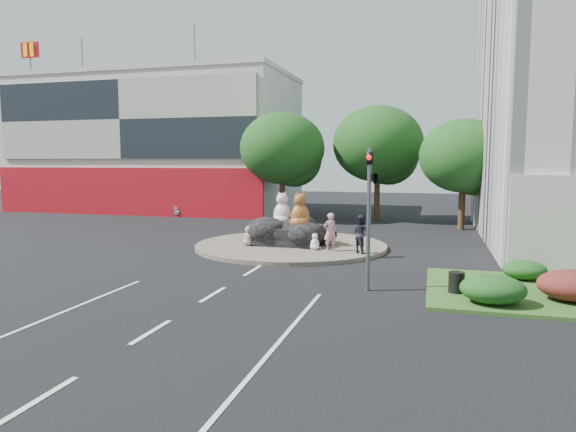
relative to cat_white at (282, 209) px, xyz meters
name	(u,v)px	position (x,y,z in m)	size (l,w,h in m)	color
ground	(213,295)	(0.56, -10.27, -2.02)	(120.00, 120.00, 0.00)	black
roundabout_island	(291,246)	(0.56, -0.27, -1.92)	(10.00, 10.00, 0.20)	brown
rock_plinth	(291,235)	(0.56, -0.27, -1.37)	(3.20, 2.60, 0.90)	black
shophouse_block	(158,144)	(-17.44, 17.64, 4.16)	(25.20, 12.30, 17.40)	silver
tree_left	(283,152)	(-3.37, 11.79, 3.23)	(6.46, 6.46, 8.27)	#382314
tree_mid	(379,148)	(3.63, 13.79, 3.54)	(6.84, 6.84, 8.76)	#382314
tree_right	(464,160)	(9.63, 9.79, 2.61)	(5.70, 5.70, 7.30)	#382314
hedge_near_green	(493,289)	(9.56, -9.27, -1.45)	(2.00, 1.60, 0.90)	#133D13
hedge_red	(574,286)	(12.06, -8.27, -1.41)	(2.20, 1.76, 0.99)	#55161A
hedge_back_green	(524,270)	(11.06, -5.47, -1.54)	(1.60, 1.28, 0.72)	#133D13
traffic_light	(372,188)	(5.66, -8.27, 1.60)	(0.44, 1.24, 5.00)	#595B60
cat_white	(282,209)	(0.00, 0.00, 0.00)	(1.10, 0.96, 1.84)	beige
cat_tabby	(300,210)	(1.20, -0.82, 0.02)	(1.13, 0.98, 1.89)	#AB7523
kitten_calico	(248,235)	(-1.43, -1.32, -1.30)	(0.62, 0.54, 1.03)	silver
kitten_white	(315,241)	(2.17, -1.68, -1.40)	(0.50, 0.44, 0.84)	white
pedestrian_pink	(330,232)	(2.95, -1.80, -0.90)	(0.67, 0.44, 1.85)	pink
pedestrian_dark	(361,234)	(4.49, -2.00, -0.90)	(0.89, 0.70, 1.84)	#212229
parked_car	(163,207)	(-14.16, 12.58, -1.30)	(1.53, 4.38, 1.44)	#989A9F
litter_bin	(456,282)	(8.53, -8.17, -1.55)	(0.52, 0.52, 0.70)	black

